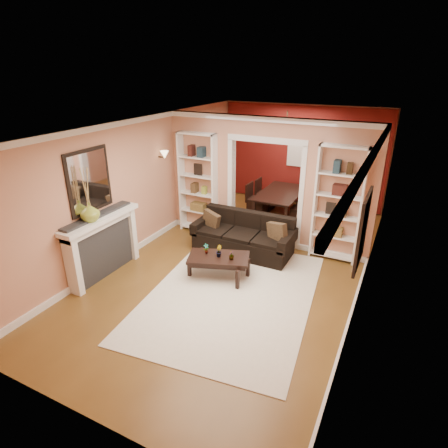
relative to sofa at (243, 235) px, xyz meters
The scene contains 30 objects.
floor 0.63m from the sofa, 68.98° to the right, with size 8.00×8.00×0.00m, color brown.
ceiling 2.34m from the sofa, 68.98° to the right, with size 8.00×8.00×0.00m, color white.
wall_back 3.68m from the sofa, 87.21° to the left, with size 8.00×8.00×0.00m, color tan.
wall_front 4.55m from the sofa, 87.77° to the right, with size 8.00×8.00×0.00m, color tan.
wall_left 2.33m from the sofa, 167.78° to the right, with size 8.00×8.00×0.00m, color tan.
wall_right 2.64m from the sofa, 10.52° to the right, with size 8.00×8.00×0.00m, color tan.
partition_wall 1.22m from the sofa, 77.02° to the left, with size 4.50×0.15×2.70m, color tan.
red_back_panel 3.64m from the sofa, 87.19° to the left, with size 4.44×0.04×2.64m, color maroon.
dining_window 3.67m from the sofa, 87.16° to the left, with size 0.78×0.03×0.98m, color #8CA5CC.
area_rug 1.66m from the sofa, 73.26° to the right, with size 2.66×3.72×0.01m, color silver.
sofa is the anchor object (origin of this frame).
pillow_left 0.76m from the sofa, behind, with size 0.40×0.11×0.40m, color brown.
pillow_right 0.76m from the sofa, ahead, with size 0.43×0.12×0.43m, color brown.
coffee_table 1.11m from the sofa, 90.34° to the right, with size 1.10×0.60×0.42m, color black.
plant_left 1.13m from the sofa, 103.51° to the right, with size 0.10×0.07×0.20m, color #336626.
plant_center 1.10m from the sofa, 90.34° to the right, with size 0.12×0.10×0.22m, color #336626.
plant_right 1.13m from the sofa, 77.13° to the right, with size 0.10×0.10×0.17m, color #336626.
bookshelf_left 1.67m from the sofa, 157.16° to the left, with size 0.90×0.30×2.30m, color white.
bookshelf_right 1.96m from the sofa, 18.61° to the left, with size 0.90×0.30×2.30m, color white.
fireplace 2.74m from the sofa, 134.51° to the right, with size 0.32×1.70×1.16m, color white.
vase 3.04m from the sofa, 131.51° to the right, with size 0.33×0.33×0.34m, color olive.
mirror 3.16m from the sofa, 136.53° to the right, with size 0.03×0.95×1.10m, color silver.
wall_sconce 2.44m from the sofa, behind, with size 0.18×0.18×0.22m, color #FFE0A5.
framed_art 3.02m from the sofa, 31.32° to the right, with size 0.04×0.85×1.05m, color black.
dining_table 2.37m from the sofa, 88.77° to the left, with size 1.00×1.79×0.63m, color black.
dining_chair_nw 2.12m from the sofa, 103.60° to the left, with size 0.43×0.43×0.88m, color black.
dining_chair_ne 2.15m from the sofa, 73.77° to the left, with size 0.37×0.37×0.75m, color black.
dining_chair_sw 2.71m from the sofa, 100.61° to the left, with size 0.42×0.42×0.84m, color black.
dining_chair_se 2.73m from the sofa, 77.29° to the left, with size 0.39×0.39×0.78m, color black.
chandelier 2.77m from the sofa, 85.61° to the left, with size 0.50×0.50×0.30m, color #332717.
Camera 1 is at (2.59, -6.01, 3.63)m, focal length 30.00 mm.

